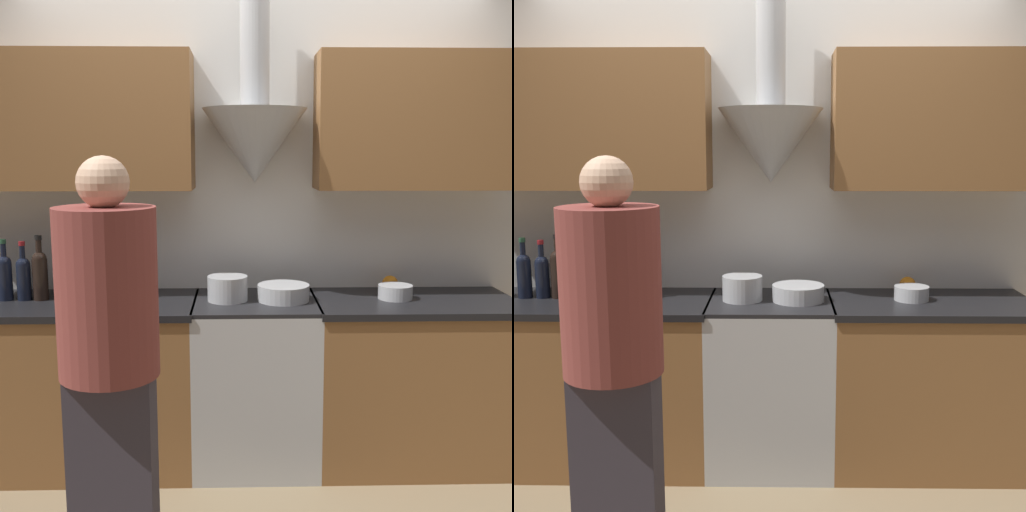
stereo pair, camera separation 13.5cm
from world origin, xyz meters
TOP-DOWN VIEW (x-y plane):
  - ground_plane at (0.00, 0.00)m, footprint 12.00×12.00m
  - wall_back at (-0.06, 0.62)m, footprint 8.40×0.55m
  - counter_left at (-1.01, 0.35)m, footprint 1.39×0.62m
  - counter_right at (0.84, 0.35)m, footprint 1.06×0.62m
  - stove_range at (0.00, 0.36)m, footprint 0.64×0.60m
  - wine_bottle_3 at (-1.30, 0.40)m, footprint 0.07×0.07m
  - wine_bottle_4 at (-1.20, 0.40)m, footprint 0.07×0.07m
  - wine_bottle_5 at (-1.12, 0.40)m, footprint 0.08×0.08m
  - wine_bottle_6 at (-1.02, 0.41)m, footprint 0.07×0.07m
  - wine_bottle_7 at (-0.93, 0.40)m, footprint 0.07×0.07m
  - wine_bottle_8 at (-0.84, 0.39)m, footprint 0.07×0.07m
  - wine_bottle_9 at (-0.74, 0.38)m, footprint 0.07×0.07m
  - stock_pot at (-0.14, 0.35)m, footprint 0.21×0.21m
  - mixing_bowl at (0.14, 0.35)m, footprint 0.27×0.27m
  - orange_fruit at (0.75, 0.54)m, footprint 0.09×0.09m
  - saucepan at (0.74, 0.37)m, footprint 0.18×0.18m
  - person_foreground_left at (-0.55, -0.69)m, footprint 0.36×0.36m

SIDE VIEW (x-z plane):
  - ground_plane at x=0.00m, z-range 0.00..0.00m
  - counter_left at x=-1.01m, z-range 0.00..0.88m
  - counter_right at x=0.84m, z-range 0.00..0.88m
  - stove_range at x=0.00m, z-range 0.00..0.89m
  - person_foreground_left at x=-0.55m, z-range 0.08..1.72m
  - saucepan at x=0.74m, z-range 0.88..0.96m
  - mixing_bowl at x=0.14m, z-range 0.88..0.97m
  - orange_fruit at x=0.75m, z-range 0.88..0.97m
  - stock_pot at x=-0.14m, z-range 0.88..1.01m
  - wine_bottle_4 at x=-1.20m, z-range 0.86..1.16m
  - wine_bottle_6 at x=-1.02m, z-range 0.85..1.17m
  - wine_bottle_7 at x=-0.93m, z-range 0.86..1.17m
  - wine_bottle_8 at x=-0.84m, z-range 0.85..1.18m
  - wine_bottle_3 at x=-1.30m, z-range 0.85..1.17m
  - wine_bottle_9 at x=-0.74m, z-range 0.85..1.19m
  - wine_bottle_5 at x=-1.12m, z-range 0.86..1.19m
  - wall_back at x=-0.06m, z-range 0.17..2.77m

